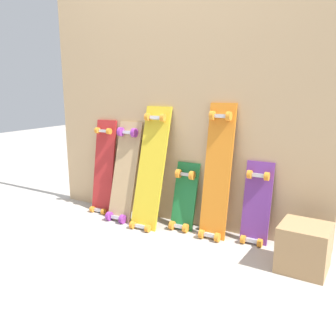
# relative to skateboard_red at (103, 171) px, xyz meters

# --- Properties ---
(ground_plane) EXTENTS (12.00, 12.00, 0.00)m
(ground_plane) POSITION_rel_skateboard_red_xyz_m (0.64, 0.03, -0.34)
(ground_plane) COLOR #B2AAA0
(plywood_wall_panel) EXTENTS (2.25, 0.04, 1.75)m
(plywood_wall_panel) POSITION_rel_skateboard_red_xyz_m (0.64, 0.10, 0.53)
(plywood_wall_panel) COLOR tan
(plywood_wall_panel) RESTS_ON ground
(skateboard_red) EXTENTS (0.19, 0.20, 0.83)m
(skateboard_red) POSITION_rel_skateboard_red_xyz_m (0.00, 0.00, 0.00)
(skateboard_red) COLOR #B22626
(skateboard_red) RESTS_ON ground
(skateboard_natural) EXTENTS (0.21, 0.29, 0.82)m
(skateboard_natural) POSITION_rel_skateboard_red_xyz_m (0.25, -0.05, 0.00)
(skateboard_natural) COLOR tan
(skateboard_natural) RESTS_ON ground
(skateboard_yellow) EXTENTS (0.22, 0.32, 0.96)m
(skateboard_yellow) POSITION_rel_skateboard_red_xyz_m (0.51, -0.07, 0.06)
(skateboard_yellow) COLOR gold
(skateboard_yellow) RESTS_ON ground
(skateboard_green) EXTENTS (0.18, 0.20, 0.55)m
(skateboard_green) POSITION_rel_skateboard_red_xyz_m (0.76, -0.01, -0.13)
(skateboard_green) COLOR #1E7238
(skateboard_green) RESTS_ON ground
(skateboard_orange) EXTENTS (0.19, 0.23, 0.99)m
(skateboard_orange) POSITION_rel_skateboard_red_xyz_m (1.01, -0.01, 0.08)
(skateboard_orange) COLOR orange
(skateboard_orange) RESTS_ON ground
(skateboard_purple) EXTENTS (0.18, 0.16, 0.61)m
(skateboard_purple) POSITION_rel_skateboard_red_xyz_m (1.29, 0.01, -0.10)
(skateboard_purple) COLOR #6B338C
(skateboard_purple) RESTS_ON ground
(wooden_crate) EXTENTS (0.28, 0.28, 0.27)m
(wooden_crate) POSITION_rel_skateboard_red_xyz_m (1.64, -0.22, -0.21)
(wooden_crate) COLOR tan
(wooden_crate) RESTS_ON ground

